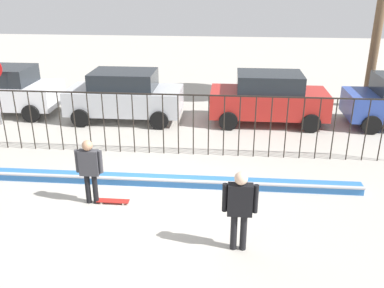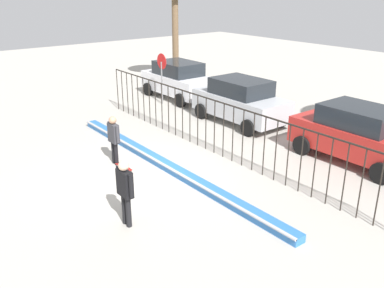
% 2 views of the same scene
% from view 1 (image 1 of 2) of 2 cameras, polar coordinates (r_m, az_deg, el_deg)
% --- Properties ---
extents(ground_plane, '(60.00, 60.00, 0.00)m').
position_cam_1_polar(ground_plane, '(10.63, -6.34, -7.83)').
color(ground_plane, '#ADA89E').
extents(bowl_coping_ledge, '(11.00, 0.41, 0.27)m').
position_cam_1_polar(bowl_coping_ledge, '(11.42, -5.43, -4.88)').
color(bowl_coping_ledge, '#2D6BB7').
rests_on(bowl_coping_ledge, ground).
extents(perimeter_fence, '(14.04, 0.04, 1.94)m').
position_cam_1_polar(perimeter_fence, '(12.95, -3.94, 3.56)').
color(perimeter_fence, black).
rests_on(perimeter_fence, ground).
extents(skateboarder, '(0.67, 0.25, 1.65)m').
position_cam_1_polar(skateboarder, '(10.39, -13.69, -2.94)').
color(skateboarder, black).
rests_on(skateboarder, ground).
extents(skateboard, '(0.80, 0.20, 0.07)m').
position_cam_1_polar(skateboard, '(10.69, -10.62, -7.56)').
color(skateboard, '#A51E19').
rests_on(skateboard, ground).
extents(camera_operator, '(0.71, 0.26, 1.75)m').
position_cam_1_polar(camera_operator, '(8.45, 6.48, -8.07)').
color(camera_operator, black).
rests_on(camera_operator, ground).
extents(parked_car_white, '(4.30, 2.12, 1.90)m').
position_cam_1_polar(parked_car_white, '(18.50, -24.05, 6.67)').
color(parked_car_white, silver).
rests_on(parked_car_white, ground).
extents(parked_car_silver, '(4.30, 2.12, 1.90)m').
position_cam_1_polar(parked_car_silver, '(16.35, -9.08, 6.50)').
color(parked_car_silver, '#B7BABF').
rests_on(parked_car_silver, ground).
extents(parked_car_red, '(4.30, 2.12, 1.90)m').
position_cam_1_polar(parked_car_red, '(16.08, 10.28, 6.16)').
color(parked_car_red, '#B2231E').
rests_on(parked_car_red, ground).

